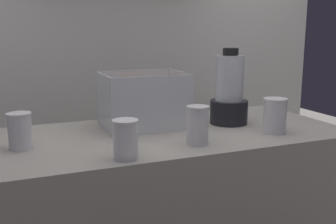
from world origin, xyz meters
The scene contains 7 objects.
back_wall_unit centered at (0.00, 0.77, 1.27)m, with size 2.60×0.24×2.50m.
carrot_display_bin centered at (-0.06, 0.13, 0.98)m, with size 0.33×0.25×0.22m.
blender_pitcher centered at (0.30, 0.04, 1.03)m, with size 0.16×0.16×0.32m.
juice_cup_beet_far_left centered at (-0.54, -0.02, 0.95)m, with size 0.08×0.08×0.12m.
juice_cup_carrot_left centered at (-0.25, -0.26, 0.96)m, with size 0.08×0.08×0.12m.
juice_cup_carrot_middle centered at (0.03, -0.19, 0.96)m, with size 0.08×0.08×0.14m.
juice_cup_mango_right centered at (0.38, -0.17, 0.96)m, with size 0.09×0.09×0.14m.
Camera 1 is at (-0.56, -1.39, 1.29)m, focal length 42.00 mm.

